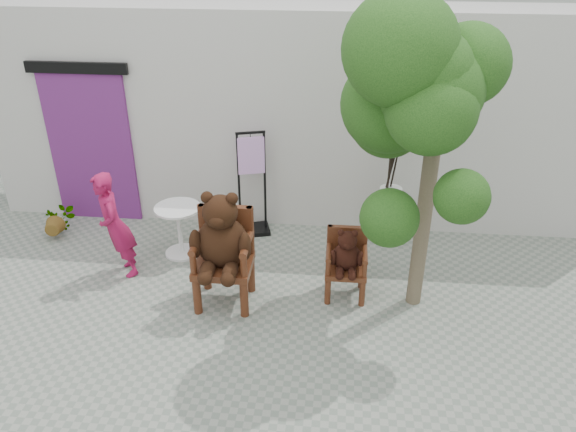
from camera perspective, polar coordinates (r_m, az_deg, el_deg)
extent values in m
plane|color=gray|center=(6.14, -0.63, -12.83)|extent=(60.00, 60.00, 0.00)
cube|color=beige|center=(8.12, 1.71, 10.10)|extent=(9.00, 1.00, 3.00)
cube|color=#662369|center=(8.51, -19.32, 6.51)|extent=(1.20, 0.08, 2.20)
cube|color=black|center=(8.15, -20.75, 13.90)|extent=(1.40, 0.06, 0.15)
cylinder|color=#411D0E|center=(6.50, -9.22, -8.04)|extent=(0.10, 0.10, 0.45)
cylinder|color=#411D0E|center=(6.88, -8.25, -5.66)|extent=(0.10, 0.10, 0.45)
cylinder|color=#411D0E|center=(6.39, -4.47, -8.40)|extent=(0.10, 0.10, 0.45)
cylinder|color=#411D0E|center=(6.78, -3.78, -5.96)|extent=(0.10, 0.10, 0.45)
cube|color=#411D0E|center=(6.48, -6.56, -5.04)|extent=(0.65, 0.59, 0.09)
cube|color=#411D0E|center=(6.51, -6.28, -1.31)|extent=(0.62, 0.09, 0.59)
cylinder|color=#411D0E|center=(6.57, -8.69, -1.19)|extent=(0.09, 0.09, 0.59)
cylinder|color=#411D0E|center=(6.25, -9.63, -4.72)|extent=(0.08, 0.08, 0.27)
cylinder|color=#411D0E|center=(6.37, -9.19, -2.52)|extent=(0.09, 0.56, 0.09)
cylinder|color=#411D0E|center=(6.46, -3.84, -1.44)|extent=(0.09, 0.09, 0.59)
cylinder|color=#411D0E|center=(6.13, -4.53, -5.05)|extent=(0.08, 0.08, 0.27)
cylinder|color=#411D0E|center=(6.26, -4.20, -2.80)|extent=(0.09, 0.56, 0.09)
ellipsoid|color=black|center=(6.35, -6.66, -2.70)|extent=(0.58, 0.50, 0.61)
sphere|color=black|center=(6.12, -6.92, 0.40)|extent=(0.39, 0.39, 0.39)
ellipsoid|color=black|center=(6.00, -7.20, -0.54)|extent=(0.18, 0.14, 0.14)
sphere|color=black|center=(6.09, -8.24, 1.87)|extent=(0.14, 0.14, 0.14)
sphere|color=black|center=(6.03, -5.72, 1.77)|extent=(0.14, 0.14, 0.14)
ellipsoid|color=black|center=(6.28, -9.39, -2.80)|extent=(0.14, 0.19, 0.35)
ellipsoid|color=black|center=(6.26, -8.17, -5.43)|extent=(0.17, 0.34, 0.17)
sphere|color=black|center=(6.17, -8.44, -6.28)|extent=(0.17, 0.17, 0.17)
ellipsoid|color=black|center=(6.17, -4.39, -3.10)|extent=(0.14, 0.19, 0.35)
ellipsoid|color=black|center=(6.21, -5.89, -5.58)|extent=(0.17, 0.34, 0.17)
sphere|color=black|center=(6.11, -6.12, -6.44)|extent=(0.17, 0.17, 0.17)
cylinder|color=#411D0E|center=(6.60, 4.05, -7.64)|extent=(0.07, 0.07, 0.34)
cylinder|color=#411D0E|center=(6.90, 4.16, -5.89)|extent=(0.07, 0.07, 0.34)
cylinder|color=#411D0E|center=(6.61, 7.54, -7.79)|extent=(0.07, 0.07, 0.34)
cylinder|color=#411D0E|center=(6.91, 7.49, -6.04)|extent=(0.07, 0.07, 0.34)
cube|color=#411D0E|center=(6.64, 5.89, -5.41)|extent=(0.48, 0.44, 0.06)
cube|color=#411D0E|center=(6.66, 6.01, -2.72)|extent=(0.46, 0.06, 0.44)
cylinder|color=#411D0E|center=(6.66, 4.22, -2.63)|extent=(0.06, 0.06, 0.44)
cylinder|color=#411D0E|center=(6.42, 4.08, -5.24)|extent=(0.06, 0.06, 0.20)
cylinder|color=#411D0E|center=(6.51, 4.16, -3.63)|extent=(0.06, 0.42, 0.06)
cylinder|color=#411D0E|center=(6.67, 7.80, -2.80)|extent=(0.06, 0.06, 0.44)
cylinder|color=#411D0E|center=(6.42, 7.80, -5.40)|extent=(0.06, 0.06, 0.20)
cylinder|color=#411D0E|center=(6.52, 7.82, -3.80)|extent=(0.06, 0.42, 0.06)
ellipsoid|color=black|center=(6.55, 5.97, -4.13)|extent=(0.33, 0.28, 0.35)
sphere|color=black|center=(6.42, 6.07, -2.49)|extent=(0.22, 0.22, 0.22)
ellipsoid|color=black|center=(6.35, 6.06, -3.02)|extent=(0.10, 0.08, 0.08)
sphere|color=black|center=(6.38, 5.42, -1.71)|extent=(0.08, 0.08, 0.08)
sphere|color=black|center=(6.38, 6.80, -1.77)|extent=(0.08, 0.08, 0.08)
ellipsoid|color=black|center=(6.48, 4.59, -4.22)|extent=(0.08, 0.11, 0.20)
ellipsoid|color=black|center=(6.49, 5.28, -5.64)|extent=(0.10, 0.19, 0.10)
sphere|color=black|center=(6.43, 5.26, -6.10)|extent=(0.09, 0.09, 0.09)
ellipsoid|color=black|center=(6.48, 7.36, -4.34)|extent=(0.08, 0.11, 0.20)
ellipsoid|color=black|center=(6.49, 6.54, -5.69)|extent=(0.10, 0.19, 0.10)
sphere|color=black|center=(6.43, 6.54, -6.16)|extent=(0.09, 0.09, 0.09)
imported|color=#9B1343|center=(7.15, -17.15, -0.94)|extent=(0.54, 0.60, 1.39)
cylinder|color=white|center=(7.39, -11.18, 0.80)|extent=(0.60, 0.60, 0.03)
cylinder|color=white|center=(7.55, -10.94, -1.49)|extent=(0.06, 0.06, 0.68)
cylinder|color=white|center=(7.72, -10.72, -3.65)|extent=(0.44, 0.44, 0.03)
cube|color=black|center=(7.75, -5.00, 3.13)|extent=(0.04, 0.04, 1.50)
cube|color=black|center=(7.79, -2.36, 3.34)|extent=(0.04, 0.04, 1.50)
cube|color=black|center=(7.48, -3.86, 8.44)|extent=(0.39, 0.14, 0.03)
cube|color=black|center=(8.10, -3.52, -1.38)|extent=(0.53, 0.46, 0.06)
cube|color=#DE9FE8|center=(7.59, -3.77, 6.14)|extent=(0.36, 0.14, 0.52)
cylinder|color=black|center=(7.49, -3.85, 8.23)|extent=(0.01, 0.01, 0.08)
cylinder|color=white|center=(7.78, 10.21, 0.30)|extent=(0.32, 0.32, 0.03)
cylinder|color=white|center=(7.97, 10.64, -0.84)|extent=(0.03, 0.03, 0.44)
cylinder|color=white|center=(7.95, 9.43, -0.78)|extent=(0.03, 0.03, 0.44)
cylinder|color=white|center=(7.80, 9.49, -1.39)|extent=(0.03, 0.03, 0.44)
cylinder|color=white|center=(7.82, 10.73, -1.44)|extent=(0.03, 0.03, 0.44)
cylinder|color=black|center=(7.55, 10.35, 4.58)|extent=(0.11, 0.09, 0.80)
cylinder|color=brown|center=(7.46, 10.36, 6.93)|extent=(0.04, 0.04, 0.08)
cylinder|color=black|center=(7.55, 10.39, 4.58)|extent=(0.13, 0.08, 0.80)
cylinder|color=brown|center=(7.46, 10.42, 6.96)|extent=(0.04, 0.04, 0.08)
cylinder|color=black|center=(7.55, 10.41, 4.59)|extent=(0.16, 0.09, 0.79)
cylinder|color=brown|center=(7.48, 10.40, 7.00)|extent=(0.05, 0.04, 0.08)
cylinder|color=black|center=(7.54, 10.27, 4.54)|extent=(0.08, 0.11, 0.80)
cylinder|color=brown|center=(7.43, 10.22, 6.88)|extent=(0.04, 0.04, 0.08)
cylinder|color=black|center=(7.56, 10.73, 4.57)|extent=(0.11, 0.06, 0.80)
cylinder|color=brown|center=(7.47, 11.04, 6.91)|extent=(0.04, 0.04, 0.07)
cylinder|color=black|center=(7.51, 10.22, 4.47)|extent=(0.03, 0.09, 0.80)
cylinder|color=brown|center=(7.39, 10.24, 6.75)|extent=(0.04, 0.04, 0.07)
cylinder|color=brown|center=(6.13, 14.01, 2.88)|extent=(0.17, 0.17, 2.98)
sphere|color=#163A0F|center=(5.70, 17.84, 14.45)|extent=(0.78, 0.78, 0.78)
sphere|color=#163A0F|center=(5.33, 11.34, 16.28)|extent=(1.07, 1.07, 1.07)
sphere|color=#163A0F|center=(5.49, 14.34, 12.27)|extent=(0.98, 0.98, 0.98)
sphere|color=#163A0F|center=(6.24, 10.18, 9.64)|extent=(0.85, 0.85, 0.85)
sphere|color=#163A0F|center=(5.37, 14.33, 10.45)|extent=(0.86, 0.86, 0.86)
sphere|color=#163A0F|center=(5.96, 10.27, 11.11)|extent=(1.01, 1.01, 1.01)
sphere|color=#163A0F|center=(5.37, 14.33, 14.10)|extent=(0.77, 0.77, 0.77)
sphere|color=#163A0F|center=(5.65, 10.26, -0.18)|extent=(0.60, 0.60, 0.60)
sphere|color=#163A0F|center=(5.51, 17.23, 1.90)|extent=(0.53, 0.53, 0.53)
imported|color=#163A0F|center=(8.56, -22.35, -0.39)|extent=(0.46, 0.41, 0.46)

